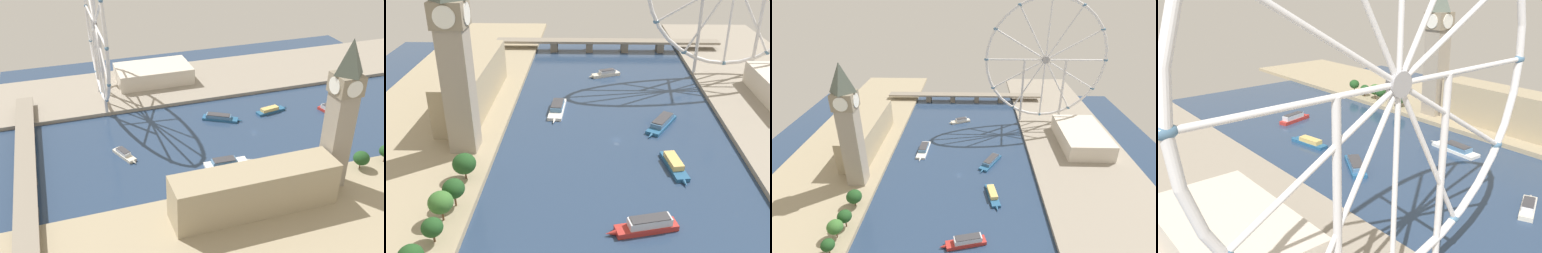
# 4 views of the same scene
# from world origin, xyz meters

# --- Properties ---
(ground_plane) EXTENTS (385.76, 385.76, 0.00)m
(ground_plane) POSITION_xyz_m (0.00, 0.00, 0.00)
(ground_plane) COLOR navy
(riverbank_left) EXTENTS (90.00, 520.00, 3.00)m
(riverbank_left) POSITION_xyz_m (-107.88, 0.00, 1.50)
(riverbank_left) COLOR tan
(riverbank_left) RESTS_ON ground_plane
(riverbank_right) EXTENTS (90.00, 520.00, 3.00)m
(riverbank_right) POSITION_xyz_m (107.88, 0.00, 1.50)
(riverbank_right) COLOR gray
(riverbank_right) RESTS_ON ground_plane
(clock_tower) EXTENTS (16.33, 16.33, 95.31)m
(clock_tower) POSITION_xyz_m (-78.34, -15.71, 52.50)
(clock_tower) COLOR gray
(clock_tower) RESTS_ON riverbank_left
(parliament_block) EXTENTS (22.00, 99.04, 27.33)m
(parliament_block) POSITION_xyz_m (-87.43, 41.81, 16.66)
(parliament_block) COLOR tan
(parliament_block) RESTS_ON riverbank_left
(tree_row_embankment) EXTENTS (12.31, 67.61, 12.95)m
(tree_row_embankment) POSITION_xyz_m (-71.70, -69.73, 10.96)
(tree_row_embankment) COLOR #513823
(tree_row_embankment) RESTS_ON riverbank_left
(ferris_wheel) EXTENTS (126.90, 3.20, 131.23)m
(ferris_wheel) POSITION_xyz_m (85.39, 104.32, 71.00)
(ferris_wheel) COLOR silver
(ferris_wheel) RESTS_ON riverbank_right
(riverside_hall) EXTENTS (41.05, 69.57, 14.98)m
(riverside_hall) POSITION_xyz_m (115.39, 51.51, 10.49)
(riverside_hall) COLOR beige
(riverside_hall) RESTS_ON riverbank_right
(tour_boat_0) EXTENTS (25.01, 14.23, 4.94)m
(tour_boat_0) POSITION_xyz_m (-2.98, 102.50, 1.95)
(tour_boat_0) COLOR beige
(tour_boat_0) RESTS_ON ground_plane
(tour_boat_1) EXTENTS (21.24, 31.60, 4.91)m
(tour_boat_1) POSITION_xyz_m (27.08, 17.93, 2.08)
(tour_boat_1) COLOR #235684
(tour_boat_1) RESTS_ON ground_plane
(tour_boat_2) EXTENTS (29.34, 12.12, 5.97)m
(tour_boat_2) POSITION_xyz_m (7.56, -74.34, 2.51)
(tour_boat_2) COLOR #B22D28
(tour_boat_2) RESTS_ON ground_plane
(tour_boat_3) EXTENTS (10.74, 30.84, 4.59)m
(tour_boat_3) POSITION_xyz_m (26.45, -27.85, 1.87)
(tour_boat_3) COLOR #235684
(tour_boat_3) RESTS_ON ground_plane
(tour_boat_4) EXTENTS (9.97, 35.93, 4.87)m
(tour_boat_4) POSITION_xyz_m (-35.32, 37.97, 1.93)
(tour_boat_4) COLOR white
(tour_boat_4) RESTS_ON ground_plane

